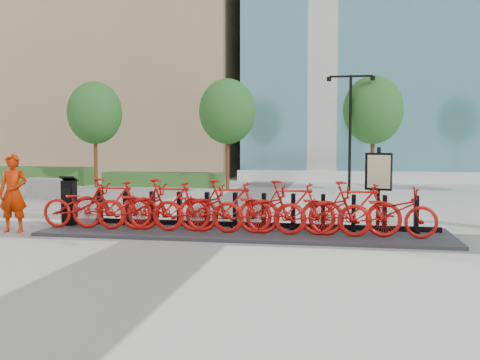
% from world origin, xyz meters
% --- Properties ---
extents(ground, '(120.00, 120.00, 0.00)m').
position_xyz_m(ground, '(0.00, 0.00, 0.00)').
color(ground, silver).
extents(hedge_a, '(10.00, 1.40, 0.90)m').
position_xyz_m(hedge_a, '(-14.00, 13.50, 0.45)').
color(hedge_a, '#407330').
rests_on(hedge_a, ground).
extents(hedge_b, '(6.00, 1.20, 0.70)m').
position_xyz_m(hedge_b, '(-5.00, 13.20, 0.35)').
color(hedge_b, '#407330').
rests_on(hedge_b, ground).
extents(tree_0, '(2.60, 2.60, 5.10)m').
position_xyz_m(tree_0, '(-8.00, 12.00, 3.59)').
color(tree_0, '#522B1A').
rests_on(tree_0, ground).
extents(tree_1, '(2.60, 2.60, 5.10)m').
position_xyz_m(tree_1, '(-1.50, 12.00, 3.59)').
color(tree_1, '#522B1A').
rests_on(tree_1, ground).
extents(tree_2, '(2.60, 2.60, 5.10)m').
position_xyz_m(tree_2, '(5.00, 12.00, 3.59)').
color(tree_2, '#522B1A').
rests_on(tree_2, ground).
extents(streetlamp, '(2.00, 0.20, 5.00)m').
position_xyz_m(streetlamp, '(4.00, 11.00, 3.13)').
color(streetlamp, black).
rests_on(streetlamp, ground).
extents(dock_pad, '(9.60, 2.40, 0.08)m').
position_xyz_m(dock_pad, '(1.30, 0.30, 0.04)').
color(dock_pad, '#27272B').
rests_on(dock_pad, ground).
extents(dock_rail_posts, '(8.02, 0.50, 0.85)m').
position_xyz_m(dock_rail_posts, '(1.36, 0.77, 0.51)').
color(dock_rail_posts, black).
rests_on(dock_rail_posts, dock_pad).
extents(bike_0, '(2.11, 0.74, 1.11)m').
position_xyz_m(bike_0, '(-2.60, -0.05, 0.64)').
color(bike_0, '#A70C08').
rests_on(bike_0, dock_pad).
extents(bike_1, '(2.05, 0.58, 1.23)m').
position_xyz_m(bike_1, '(-1.88, -0.05, 0.70)').
color(bike_1, '#A70C08').
rests_on(bike_1, dock_pad).
extents(bike_2, '(2.11, 0.74, 1.11)m').
position_xyz_m(bike_2, '(-1.16, -0.05, 0.64)').
color(bike_2, '#A70C08').
rests_on(bike_2, dock_pad).
extents(bike_3, '(2.05, 0.58, 1.23)m').
position_xyz_m(bike_3, '(-0.44, -0.05, 0.70)').
color(bike_3, '#A70C08').
rests_on(bike_3, dock_pad).
extents(bike_4, '(2.11, 0.74, 1.11)m').
position_xyz_m(bike_4, '(0.28, -0.05, 0.64)').
color(bike_4, '#A70C08').
rests_on(bike_4, dock_pad).
extents(bike_5, '(2.05, 0.58, 1.23)m').
position_xyz_m(bike_5, '(1.00, -0.05, 0.70)').
color(bike_5, '#A70C08').
rests_on(bike_5, dock_pad).
extents(bike_6, '(2.11, 0.74, 1.11)m').
position_xyz_m(bike_6, '(1.72, -0.05, 0.64)').
color(bike_6, '#A70C08').
rests_on(bike_6, dock_pad).
extents(bike_7, '(2.05, 0.58, 1.23)m').
position_xyz_m(bike_7, '(2.44, -0.05, 0.70)').
color(bike_7, '#A70C08').
rests_on(bike_7, dock_pad).
extents(bike_8, '(2.11, 0.74, 1.11)m').
position_xyz_m(bike_8, '(3.16, -0.05, 0.64)').
color(bike_8, '#A70C08').
rests_on(bike_8, dock_pad).
extents(bike_9, '(2.05, 0.58, 1.23)m').
position_xyz_m(bike_9, '(3.88, -0.05, 0.70)').
color(bike_9, '#A70C08').
rests_on(bike_9, dock_pad).
extents(bike_10, '(2.11, 0.74, 1.11)m').
position_xyz_m(bike_10, '(4.60, -0.05, 0.64)').
color(bike_10, '#A70C08').
rests_on(bike_10, dock_pad).
extents(kiosk, '(0.40, 0.35, 1.25)m').
position_xyz_m(kiosk, '(-3.21, 0.37, 0.68)').
color(kiosk, black).
rests_on(kiosk, dock_pad).
extents(worker_red, '(0.75, 0.56, 1.90)m').
position_xyz_m(worker_red, '(-4.24, -0.44, 0.95)').
color(worker_red, '#AA1F00').
rests_on(worker_red, ground).
extents(jersey_barrier, '(2.12, 1.26, 0.79)m').
position_xyz_m(jersey_barrier, '(-7.41, 6.62, 0.40)').
color(jersey_barrier, '#A0A09B').
rests_on(jersey_barrier, ground).
extents(map_sign, '(0.65, 0.36, 2.06)m').
position_xyz_m(map_sign, '(4.50, 1.55, 1.36)').
color(map_sign, black).
rests_on(map_sign, ground).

